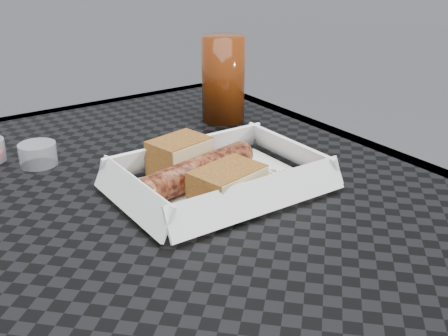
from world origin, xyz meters
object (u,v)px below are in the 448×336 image
object	(u,v)px
food_tray	(219,186)
bratwurst	(198,172)
drink_glass	(223,79)
patio_table	(121,254)

from	to	relation	value
food_tray	bratwurst	size ratio (longest dim) A/B	1.18
bratwurst	drink_glass	bearing A→B (deg)	48.86
drink_glass	patio_table	bearing A→B (deg)	-147.36
bratwurst	patio_table	bearing A→B (deg)	163.63
food_tray	bratwurst	world-z (taller)	bratwurst
patio_table	food_tray	xyz separation A→B (m)	(0.12, -0.04, 0.08)
patio_table	drink_glass	bearing A→B (deg)	32.64
food_tray	drink_glass	xyz separation A→B (m)	(0.16, 0.22, 0.07)
food_tray	bratwurst	xyz separation A→B (m)	(-0.02, 0.01, 0.02)
patio_table	food_tray	size ratio (longest dim) A/B	3.64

